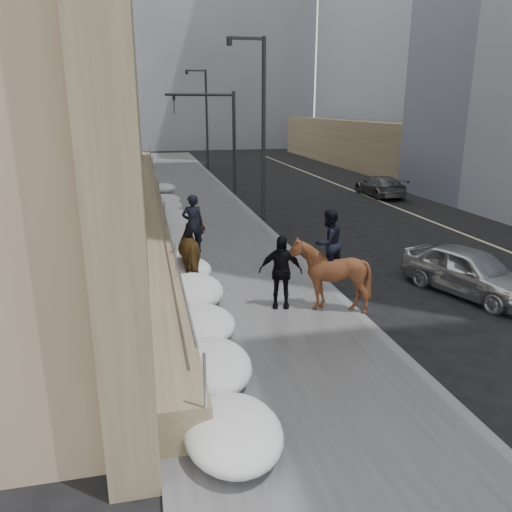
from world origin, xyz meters
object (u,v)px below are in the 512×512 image
(mounted_horse_right, at_px, (328,269))
(pedestrian, at_px, (281,272))
(car_grey, at_px, (380,186))
(car_silver, at_px, (470,271))
(mounted_horse_left, at_px, (195,248))

(mounted_horse_right, distance_m, pedestrian, 1.21)
(pedestrian, xyz_separation_m, car_grey, (10.42, 15.57, -0.46))
(car_silver, bearing_deg, car_grey, 54.15)
(mounted_horse_left, relative_size, mounted_horse_right, 0.99)
(mounted_horse_right, relative_size, car_grey, 0.62)
(pedestrian, relative_size, car_grey, 0.45)
(car_silver, relative_size, car_grey, 0.95)
(mounted_horse_left, height_order, mounted_horse_right, mounted_horse_right)
(mounted_horse_left, relative_size, pedestrian, 1.35)
(mounted_horse_left, height_order, car_grey, mounted_horse_left)
(mounted_horse_left, bearing_deg, car_silver, 157.59)
(mounted_horse_left, distance_m, car_silver, 7.87)
(mounted_horse_right, relative_size, pedestrian, 1.36)
(mounted_horse_left, relative_size, car_grey, 0.61)
(mounted_horse_left, xyz_separation_m, pedestrian, (1.91, -2.51, -0.04))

